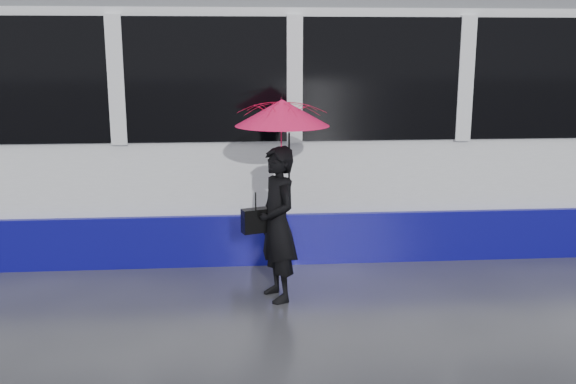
{
  "coord_description": "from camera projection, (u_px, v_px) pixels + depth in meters",
  "views": [
    {
      "loc": [
        0.11,
        -6.1,
        2.55
      ],
      "look_at": [
        0.63,
        0.34,
        1.1
      ],
      "focal_mm": 40.0,
      "sensor_mm": 36.0,
      "label": 1
    }
  ],
  "objects": [
    {
      "name": "ground",
      "position": [
        229.0,
        306.0,
        6.49
      ],
      "size": [
        90.0,
        90.0,
        0.0
      ],
      "primitive_type": "plane",
      "color": "#29292E",
      "rests_on": "ground"
    },
    {
      "name": "umbrella",
      "position": [
        282.0,
        131.0,
        6.33
      ],
      "size": [
        1.2,
        1.2,
        1.08
      ],
      "rotation": [
        0.0,
        0.0,
        0.34
      ],
      "color": "#FF157C",
      "rests_on": "ground"
    },
    {
      "name": "tram",
      "position": [
        323.0,
        118.0,
        8.66
      ],
      "size": [
        26.0,
        2.56,
        3.35
      ],
      "color": "white",
      "rests_on": "ground"
    },
    {
      "name": "rails",
      "position": [
        230.0,
        235.0,
        8.92
      ],
      "size": [
        34.0,
        1.51,
        0.02
      ],
      "color": "#3F3D38",
      "rests_on": "ground"
    },
    {
      "name": "woman",
      "position": [
        278.0,
        224.0,
        6.54
      ],
      "size": [
        0.55,
        0.68,
        1.6
      ],
      "primitive_type": "imported",
      "rotation": [
        0.0,
        0.0,
        -1.23
      ],
      "color": "black",
      "rests_on": "ground"
    },
    {
      "name": "handbag",
      "position": [
        256.0,
        220.0,
        6.53
      ],
      "size": [
        0.31,
        0.21,
        0.43
      ],
      "rotation": [
        0.0,
        0.0,
        0.34
      ],
      "color": "black",
      "rests_on": "ground"
    }
  ]
}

